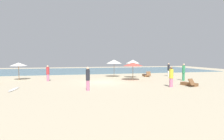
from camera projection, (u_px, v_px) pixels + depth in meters
ground_plane at (103, 82)px, 19.16m from camera, size 60.00×60.00×0.00m
ocean_water at (88, 70)px, 35.68m from camera, size 48.00×16.00×0.06m
umbrella_0 at (133, 64)px, 20.57m from camera, size 2.22×2.22×2.04m
umbrella_1 at (114, 62)px, 23.99m from camera, size 2.08×2.08×2.31m
umbrella_2 at (19, 64)px, 20.87m from camera, size 1.85×1.85×2.01m
umbrella_3 at (133, 62)px, 22.97m from camera, size 1.74×1.74×2.31m
lounger_1 at (189, 84)px, 16.78m from camera, size 1.11×1.76×0.72m
lounger_2 at (146, 75)px, 24.85m from camera, size 0.83×1.72×0.73m
person_0 at (171, 77)px, 16.01m from camera, size 0.51×0.51×1.80m
person_1 at (48, 73)px, 19.97m from camera, size 0.48×0.48×1.74m
person_2 at (88, 78)px, 14.28m from camera, size 0.34×0.34×1.89m
person_3 at (169, 69)px, 25.38m from camera, size 0.35×0.35×1.81m
person_4 at (184, 72)px, 20.41m from camera, size 0.42×0.42×1.93m
surfboard at (14, 89)px, 14.77m from camera, size 0.49×2.37×0.07m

